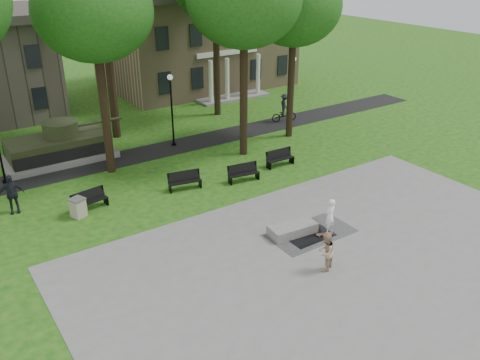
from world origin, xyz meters
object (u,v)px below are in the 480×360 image
at_px(trash_bin, 78,207).
at_px(skateboarder, 330,216).
at_px(friend_watching, 326,252).
at_px(park_bench_0, 90,200).
at_px(cyclist, 284,110).
at_px(concrete_block, 292,229).

bearing_deg(trash_bin, skateboarder, -41.70).
height_order(friend_watching, park_bench_0, friend_watching).
xyz_separation_m(cyclist, park_bench_0, (-16.81, -5.59, -0.34)).
height_order(skateboarder, cyclist, cyclist).
bearing_deg(skateboarder, trash_bin, -51.38).
xyz_separation_m(skateboarder, friend_watching, (-2.15, -2.06, -0.02)).
xyz_separation_m(concrete_block, cyclist, (9.94, 13.14, 0.62)).
bearing_deg(park_bench_0, cyclist, 8.40).
xyz_separation_m(skateboarder, trash_bin, (-9.01, 8.02, -0.40)).
bearing_deg(park_bench_0, skateboarder, -55.56).
xyz_separation_m(skateboarder, cyclist, (8.53, 14.04, -0.02)).
relative_size(skateboarder, friend_watching, 1.03).
distance_m(cyclist, park_bench_0, 17.72).
bearing_deg(concrete_block, trash_bin, 136.84).
height_order(friend_watching, cyclist, cyclist).
height_order(concrete_block, park_bench_0, park_bench_0).
distance_m(skateboarder, cyclist, 16.43).
relative_size(skateboarder, cyclist, 0.81).
bearing_deg(trash_bin, concrete_block, -43.16).
xyz_separation_m(friend_watching, trash_bin, (-6.86, 10.08, -0.38)).
bearing_deg(cyclist, skateboarder, 165.93).
bearing_deg(cyclist, concrete_block, 160.10).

